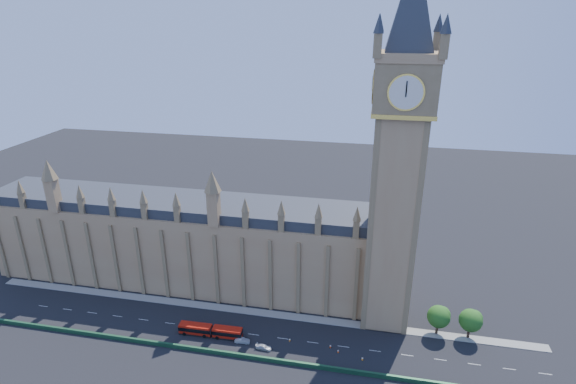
% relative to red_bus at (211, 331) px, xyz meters
% --- Properties ---
extents(ground, '(400.00, 400.00, 0.00)m').
position_rel_red_bus_xyz_m(ground, '(7.06, 2.59, -1.53)').
color(ground, black).
rests_on(ground, ground).
extents(palace_westminster, '(120.00, 20.00, 28.00)m').
position_rel_red_bus_xyz_m(palace_westminster, '(-17.94, 24.59, 12.33)').
color(palace_westminster, '#A77D51').
rests_on(palace_westminster, ground).
extents(elizabeth_tower, '(20.59, 20.59, 105.00)m').
position_rel_red_bus_xyz_m(elizabeth_tower, '(45.06, 16.59, 53.02)').
color(elizabeth_tower, '#A77D51').
rests_on(elizabeth_tower, ground).
extents(bridge_parapet, '(160.00, 0.60, 1.20)m').
position_rel_red_bus_xyz_m(bridge_parapet, '(7.06, -6.41, -0.93)').
color(bridge_parapet, '#1E4C2D').
rests_on(bridge_parapet, ground).
extents(kerb_north, '(160.00, 3.00, 0.16)m').
position_rel_red_bus_xyz_m(kerb_north, '(7.06, 12.09, -1.45)').
color(kerb_north, gray).
rests_on(kerb_north, ground).
extents(tree_east_near, '(6.00, 6.00, 8.50)m').
position_rel_red_bus_xyz_m(tree_east_near, '(59.28, 12.68, 4.11)').
color(tree_east_near, '#382619').
rests_on(tree_east_near, ground).
extents(tree_east_far, '(6.00, 6.00, 8.50)m').
position_rel_red_bus_xyz_m(tree_east_far, '(67.28, 12.68, 4.11)').
color(tree_east_far, '#382619').
rests_on(tree_east_far, ground).
extents(red_bus, '(17.18, 3.08, 2.91)m').
position_rel_red_bus_xyz_m(red_bus, '(0.00, 0.00, 0.00)').
color(red_bus, '#B6180C').
rests_on(red_bus, ground).
extents(car_grey, '(4.08, 1.90, 1.35)m').
position_rel_red_bus_xyz_m(car_grey, '(5.06, 0.24, -0.86)').
color(car_grey, '#43464B').
rests_on(car_grey, ground).
extents(car_silver, '(4.05, 1.72, 1.30)m').
position_rel_red_bus_xyz_m(car_silver, '(9.06, -1.08, -0.88)').
color(car_silver, '#97989E').
rests_on(car_silver, ground).
extents(car_white, '(4.20, 1.96, 1.19)m').
position_rel_red_bus_xyz_m(car_white, '(15.13, -2.32, -0.94)').
color(car_white, silver).
rests_on(car_white, ground).
extents(cone_a, '(0.63, 0.63, 0.76)m').
position_rel_red_bus_xyz_m(cone_a, '(33.93, 0.23, -1.16)').
color(cone_a, black).
rests_on(cone_a, ground).
extents(cone_b, '(0.61, 0.61, 0.79)m').
position_rel_red_bus_xyz_m(cone_b, '(40.06, -1.28, -1.14)').
color(cone_b, black).
rests_on(cone_b, ground).
extents(cone_c, '(0.58, 0.58, 0.78)m').
position_rel_red_bus_xyz_m(cone_c, '(31.77, 1.61, -1.15)').
color(cone_c, black).
rests_on(cone_c, ground).
extents(cone_d, '(0.60, 0.60, 0.76)m').
position_rel_red_bus_xyz_m(cone_d, '(21.06, 1.98, -1.16)').
color(cone_d, black).
rests_on(cone_d, ground).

